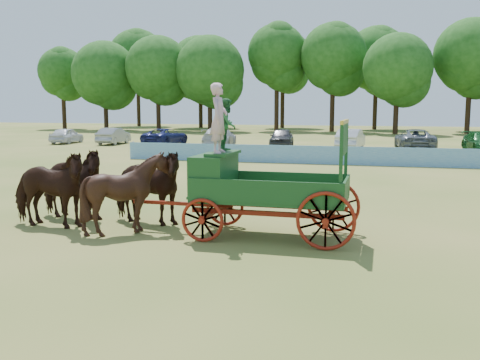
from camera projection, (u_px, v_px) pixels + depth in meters
The scene contains 9 objects.
ground at pixel (315, 243), 13.06m from camera, with size 160.00×160.00×0.00m, color #9D8747.
horse_lead_left at pixel (48, 189), 14.59m from camera, with size 1.15×2.53×2.14m, color black.
horse_lead_right at pixel (71, 184), 15.64m from camera, with size 1.15×2.53×2.14m, color black.
horse_wheel_left at pixel (128, 193), 13.96m from camera, with size 1.73×1.94×2.14m, color black.
horse_wheel_right at pixel (146, 187), 15.01m from camera, with size 1.15×2.53×2.14m, color black.
farm_dray at pixel (243, 174), 13.64m from camera, with size 6.00×2.00×3.89m.
sponsor_banner at pixel (338, 155), 30.45m from camera, with size 26.00×0.08×1.05m, color #206FB1.
parked_cars at pixel (326, 139), 42.40m from camera, with size 46.20×6.69×1.63m.
treeline at pixel (347, 60), 70.27m from camera, with size 93.89×24.01×15.79m.
Camera 1 is at (1.56, -12.76, 3.33)m, focal length 40.00 mm.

